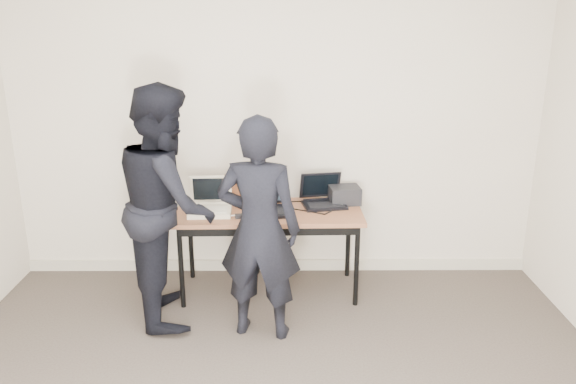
{
  "coord_description": "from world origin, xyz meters",
  "views": [
    {
      "loc": [
        0.08,
        -2.44,
        2.24
      ],
      "look_at": [
        0.1,
        1.6,
        0.95
      ],
      "focal_mm": 35.0,
      "sensor_mm": 36.0,
      "label": 1
    }
  ],
  "objects_px": {
    "laptop_beige": "(210,205)",
    "leather_satchel": "(248,187)",
    "laptop_right": "(323,198)",
    "equipment_box": "(345,195)",
    "desk": "(269,218)",
    "laptop_center": "(267,204)",
    "person_observer": "(167,204)",
    "person_typist": "(259,229)"
  },
  "relations": [
    {
      "from": "laptop_beige",
      "to": "person_observer",
      "type": "xyz_separation_m",
      "value": [
        -0.28,
        -0.31,
        0.12
      ]
    },
    {
      "from": "person_typist",
      "to": "person_observer",
      "type": "bearing_deg",
      "value": -13.25
    },
    {
      "from": "desk",
      "to": "person_typist",
      "type": "distance_m",
      "value": 0.66
    },
    {
      "from": "laptop_right",
      "to": "equipment_box",
      "type": "bearing_deg",
      "value": 0.05
    },
    {
      "from": "leather_satchel",
      "to": "person_observer",
      "type": "bearing_deg",
      "value": -125.24
    },
    {
      "from": "laptop_beige",
      "to": "laptop_right",
      "type": "distance_m",
      "value": 0.93
    },
    {
      "from": "leather_satchel",
      "to": "person_observer",
      "type": "distance_m",
      "value": 0.8
    },
    {
      "from": "person_typist",
      "to": "person_observer",
      "type": "height_order",
      "value": "person_observer"
    },
    {
      "from": "laptop_right",
      "to": "equipment_box",
      "type": "relative_size",
      "value": 1.6
    },
    {
      "from": "person_observer",
      "to": "equipment_box",
      "type": "bearing_deg",
      "value": -82.89
    },
    {
      "from": "laptop_right",
      "to": "person_observer",
      "type": "bearing_deg",
      "value": -167.62
    },
    {
      "from": "desk",
      "to": "laptop_beige",
      "type": "xyz_separation_m",
      "value": [
        -0.47,
        -0.02,
        0.11
      ]
    },
    {
      "from": "leather_satchel",
      "to": "equipment_box",
      "type": "height_order",
      "value": "leather_satchel"
    },
    {
      "from": "laptop_right",
      "to": "laptop_beige",
      "type": "bearing_deg",
      "value": -178.91
    },
    {
      "from": "person_typist",
      "to": "person_observer",
      "type": "xyz_separation_m",
      "value": [
        -0.69,
        0.3,
        0.08
      ]
    },
    {
      "from": "desk",
      "to": "person_observer",
      "type": "height_order",
      "value": "person_observer"
    },
    {
      "from": "laptop_beige",
      "to": "leather_satchel",
      "type": "xyz_separation_m",
      "value": [
        0.29,
        0.25,
        0.07
      ]
    },
    {
      "from": "laptop_beige",
      "to": "laptop_right",
      "type": "relative_size",
      "value": 0.88
    },
    {
      "from": "laptop_center",
      "to": "equipment_box",
      "type": "bearing_deg",
      "value": 9.48
    },
    {
      "from": "desk",
      "to": "laptop_beige",
      "type": "bearing_deg",
      "value": -178.07
    },
    {
      "from": "desk",
      "to": "laptop_right",
      "type": "xyz_separation_m",
      "value": [
        0.45,
        0.16,
        0.12
      ]
    },
    {
      "from": "person_observer",
      "to": "laptop_center",
      "type": "bearing_deg",
      "value": -80.31
    },
    {
      "from": "laptop_beige",
      "to": "person_observer",
      "type": "bearing_deg",
      "value": -133.82
    },
    {
      "from": "laptop_right",
      "to": "person_observer",
      "type": "distance_m",
      "value": 1.29
    },
    {
      "from": "desk",
      "to": "leather_satchel",
      "type": "height_order",
      "value": "leather_satchel"
    },
    {
      "from": "laptop_center",
      "to": "laptop_right",
      "type": "relative_size",
      "value": 1.0
    },
    {
      "from": "equipment_box",
      "to": "person_typist",
      "type": "distance_m",
      "value": 1.07
    },
    {
      "from": "leather_satchel",
      "to": "person_typist",
      "type": "relative_size",
      "value": 0.24
    },
    {
      "from": "laptop_beige",
      "to": "person_typist",
      "type": "xyz_separation_m",
      "value": [
        0.42,
        -0.61,
        0.03
      ]
    },
    {
      "from": "desk",
      "to": "laptop_right",
      "type": "relative_size",
      "value": 3.81
    },
    {
      "from": "leather_satchel",
      "to": "person_observer",
      "type": "relative_size",
      "value": 0.22
    },
    {
      "from": "laptop_right",
      "to": "leather_satchel",
      "type": "height_order",
      "value": "leather_satchel"
    },
    {
      "from": "laptop_center",
      "to": "leather_satchel",
      "type": "bearing_deg",
      "value": 115.91
    },
    {
      "from": "person_typist",
      "to": "laptop_right",
      "type": "bearing_deg",
      "value": -111.8
    },
    {
      "from": "desk",
      "to": "laptop_center",
      "type": "height_order",
      "value": "laptop_center"
    },
    {
      "from": "equipment_box",
      "to": "person_observer",
      "type": "bearing_deg",
      "value": -158.96
    },
    {
      "from": "equipment_box",
      "to": "person_typist",
      "type": "bearing_deg",
      "value": -129.41
    },
    {
      "from": "laptop_right",
      "to": "laptop_center",
      "type": "bearing_deg",
      "value": -169.28
    },
    {
      "from": "desk",
      "to": "laptop_beige",
      "type": "relative_size",
      "value": 4.33
    },
    {
      "from": "laptop_beige",
      "to": "leather_satchel",
      "type": "distance_m",
      "value": 0.39
    },
    {
      "from": "laptop_beige",
      "to": "equipment_box",
      "type": "height_order",
      "value": "laptop_beige"
    },
    {
      "from": "laptop_right",
      "to": "equipment_box",
      "type": "height_order",
      "value": "laptop_right"
    }
  ]
}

